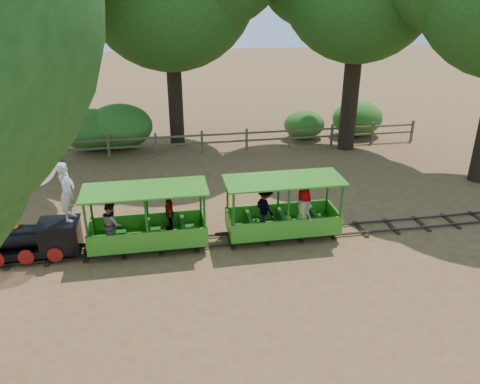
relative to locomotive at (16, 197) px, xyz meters
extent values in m
plane|color=olive|center=(6.55, -0.08, -1.83)|extent=(90.00, 90.00, 0.00)
cube|color=#3F3D3A|center=(6.55, -0.38, -1.76)|extent=(22.00, 0.05, 0.05)
cube|color=#3F3D3A|center=(6.55, 0.22, -1.76)|extent=(22.00, 0.05, 0.05)
cube|color=#382314|center=(6.55, -0.08, -1.81)|extent=(0.12, 1.00, 0.05)
cube|color=#382314|center=(1.55, -0.08, -1.81)|extent=(0.12, 1.00, 0.05)
cube|color=#382314|center=(11.55, -0.08, -1.81)|extent=(0.12, 1.00, 0.05)
cube|color=black|center=(0.19, -0.08, -1.53)|extent=(2.46, 0.78, 0.20)
cylinder|color=black|center=(-0.20, -0.08, -1.11)|extent=(1.57, 0.63, 0.63)
sphere|color=#AF7C2A|center=(-0.14, -0.08, -0.78)|extent=(0.29, 0.29, 0.29)
cylinder|color=#AF7C2A|center=(-0.42, -0.08, -0.76)|extent=(0.11, 0.11, 0.11)
cube|color=black|center=(0.92, -0.08, -1.12)|extent=(1.01, 0.78, 0.62)
cube|color=black|center=(0.92, -0.08, -0.79)|extent=(1.06, 0.85, 0.04)
cylinder|color=maroon|center=(-0.65, 0.33, -1.53)|extent=(0.40, 0.07, 0.40)
cylinder|color=maroon|center=(0.08, -0.48, -1.53)|extent=(0.40, 0.07, 0.40)
cylinder|color=maroon|center=(0.08, 0.33, -1.53)|extent=(0.40, 0.07, 0.40)
cylinder|color=maroon|center=(0.81, -0.48, -1.53)|extent=(0.40, 0.07, 0.40)
cylinder|color=maroon|center=(0.81, 0.33, -1.53)|extent=(0.40, 0.07, 0.40)
sphere|color=white|center=(-0.25, 0.02, 0.48)|extent=(1.34, 1.34, 1.34)
sphere|color=white|center=(0.53, 0.07, 0.81)|extent=(1.12, 1.12, 1.12)
imported|color=silver|center=(1.26, 0.03, 0.04)|extent=(0.48, 0.65, 1.61)
cube|color=#38911F|center=(3.25, -0.08, -1.52)|extent=(3.20, 1.22, 0.09)
cube|color=#1B5814|center=(3.25, -0.08, -1.64)|extent=(2.88, 0.47, 0.13)
cube|color=#38911F|center=(3.25, -0.65, -1.24)|extent=(3.20, 0.06, 0.47)
cube|color=#38911F|center=(3.25, 0.50, -1.24)|extent=(3.20, 0.06, 0.47)
cube|color=#38911F|center=(3.25, -0.08, -0.02)|extent=(3.34, 1.36, 0.05)
cylinder|color=#1B5814|center=(1.72, -0.63, -0.77)|extent=(0.07, 0.07, 1.51)
cylinder|color=#1B5814|center=(1.72, 0.48, -0.77)|extent=(0.07, 0.07, 1.51)
cylinder|color=#1B5814|center=(4.77, -0.63, -0.77)|extent=(0.07, 0.07, 1.51)
cylinder|color=#1B5814|center=(4.77, 0.48, -0.77)|extent=(0.07, 0.07, 1.51)
cube|color=#1B5814|center=(2.29, -0.08, -1.29)|extent=(0.11, 1.04, 0.38)
cube|color=#1B5814|center=(3.25, -0.08, -1.29)|extent=(0.11, 1.04, 0.38)
cube|color=#1B5814|center=(4.21, -0.08, -1.29)|extent=(0.11, 1.04, 0.38)
cylinder|color=black|center=(2.22, -0.40, -1.60)|extent=(0.26, 0.06, 0.26)
cylinder|color=black|center=(2.22, 0.24, -1.60)|extent=(0.26, 0.06, 0.26)
cylinder|color=black|center=(4.27, -0.40, -1.60)|extent=(0.26, 0.06, 0.26)
cylinder|color=black|center=(4.27, 0.24, -1.60)|extent=(0.26, 0.06, 0.26)
imported|color=gray|center=(2.33, -0.33, -0.84)|extent=(0.65, 0.74, 1.28)
imported|color=gray|center=(3.86, 0.28, -0.90)|extent=(0.30, 0.68, 1.15)
cube|color=#38911F|center=(7.08, -0.08, -1.52)|extent=(3.20, 1.22, 0.09)
cube|color=#1B5814|center=(7.08, -0.08, -1.64)|extent=(2.88, 0.47, 0.13)
cube|color=#38911F|center=(7.08, -0.65, -1.24)|extent=(3.20, 0.06, 0.47)
cube|color=#38911F|center=(7.08, 0.50, -1.24)|extent=(3.20, 0.06, 0.47)
cube|color=#38911F|center=(7.08, -0.08, -0.02)|extent=(3.34, 1.36, 0.05)
cylinder|color=#1B5814|center=(5.56, -0.63, -0.77)|extent=(0.07, 0.07, 1.51)
cylinder|color=#1B5814|center=(5.56, 0.48, -0.77)|extent=(0.07, 0.07, 1.51)
cylinder|color=#1B5814|center=(8.61, -0.63, -0.77)|extent=(0.07, 0.07, 1.51)
cylinder|color=#1B5814|center=(8.61, 0.48, -0.77)|extent=(0.07, 0.07, 1.51)
cube|color=#1B5814|center=(6.12, -0.08, -1.29)|extent=(0.11, 1.04, 0.38)
cube|color=#1B5814|center=(7.08, -0.08, -1.29)|extent=(0.11, 1.04, 0.38)
cube|color=#1B5814|center=(8.04, -0.08, -1.29)|extent=(0.11, 1.04, 0.38)
cylinder|color=black|center=(6.06, -0.40, -1.60)|extent=(0.26, 0.06, 0.26)
cylinder|color=black|center=(6.06, 0.24, -1.60)|extent=(0.26, 0.06, 0.26)
cylinder|color=black|center=(8.11, -0.40, -1.60)|extent=(0.26, 0.06, 0.26)
cylinder|color=black|center=(8.11, 0.24, -1.60)|extent=(0.26, 0.06, 0.26)
imported|color=gray|center=(6.59, 0.05, -0.87)|extent=(0.72, 0.90, 1.22)
imported|color=gray|center=(7.58, -0.42, -0.82)|extent=(0.56, 0.72, 1.32)
cylinder|color=#2D2116|center=(-1.95, 5.92, 0.14)|extent=(0.70, 0.70, 3.95)
cylinder|color=#2D2116|center=(4.55, 9.42, 0.06)|extent=(0.66, 0.66, 3.78)
cylinder|color=#2D2116|center=(4.55, 9.42, 3.02)|extent=(0.50, 0.50, 2.16)
cylinder|color=#2D2116|center=(12.05, 7.42, 0.08)|extent=(0.72, 0.72, 3.82)
cylinder|color=#2D2116|center=(12.05, 7.42, 3.09)|extent=(0.54, 0.54, 2.18)
cube|color=brown|center=(-2.45, 7.92, -1.33)|extent=(0.10, 0.10, 1.00)
cube|color=brown|center=(-0.45, 7.92, -1.33)|extent=(0.10, 0.10, 1.00)
cube|color=brown|center=(1.55, 7.92, -1.33)|extent=(0.10, 0.10, 1.00)
cube|color=brown|center=(3.55, 7.92, -1.33)|extent=(0.10, 0.10, 1.00)
cube|color=brown|center=(5.55, 7.92, -1.33)|extent=(0.10, 0.10, 1.00)
cube|color=brown|center=(7.55, 7.92, -1.33)|extent=(0.10, 0.10, 1.00)
cube|color=brown|center=(9.55, 7.92, -1.33)|extent=(0.10, 0.10, 1.00)
cube|color=brown|center=(11.55, 7.92, -1.33)|extent=(0.10, 0.10, 1.00)
cube|color=brown|center=(13.55, 7.92, -1.33)|extent=(0.10, 0.10, 1.00)
cube|color=brown|center=(15.55, 7.92, -1.33)|extent=(0.10, 0.10, 1.00)
cube|color=brown|center=(6.55, 7.92, -1.03)|extent=(18.00, 0.06, 0.08)
cube|color=brown|center=(6.55, 7.92, -1.38)|extent=(18.00, 0.06, 0.08)
ellipsoid|color=#2D6B1E|center=(0.78, 9.22, -0.91)|extent=(2.67, 2.05, 1.85)
ellipsoid|color=#2D6B1E|center=(2.00, 9.22, -0.82)|extent=(2.92, 2.25, 2.02)
ellipsoid|color=#2D6B1E|center=(10.62, 9.22, -1.15)|extent=(1.98, 1.52, 1.37)
ellipsoid|color=#2D6B1E|center=(13.32, 9.22, -0.97)|extent=(2.49, 1.91, 1.72)
camera|label=1|loc=(3.75, -11.76, 4.95)|focal=35.00mm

